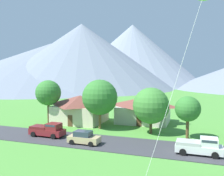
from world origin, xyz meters
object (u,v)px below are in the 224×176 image
at_px(house_leftmost, 143,109).
at_px(tree_center, 48,93).
at_px(tree_left_of_center, 151,106).
at_px(pickup_truck_white_west_side, 200,146).
at_px(tree_near_right, 100,97).
at_px(pickup_truck_maroon_east_side, 48,130).
at_px(parked_car_tan_mid_east, 84,138).
at_px(house_right_center, 80,108).
at_px(tree_near_left, 188,109).

height_order(house_leftmost, tree_center, tree_center).
bearing_deg(tree_left_of_center, pickup_truck_white_west_side, -47.69).
xyz_separation_m(tree_center, tree_near_right, (10.17, -0.38, -0.38)).
relative_size(tree_left_of_center, tree_near_right, 0.87).
xyz_separation_m(tree_left_of_center, pickup_truck_maroon_east_side, (-13.83, -6.85, -3.27)).
distance_m(parked_car_tan_mid_east, pickup_truck_white_west_side, 14.46).
xyz_separation_m(house_right_center, pickup_truck_white_west_side, (21.15, -11.82, -1.55)).
relative_size(pickup_truck_white_west_side, pickup_truck_maroon_east_side, 0.99).
bearing_deg(pickup_truck_white_west_side, parked_car_tan_mid_east, -177.72).
distance_m(house_leftmost, pickup_truck_white_west_side, 18.40).
distance_m(house_leftmost, tree_near_right, 9.63).
xyz_separation_m(tree_near_left, pickup_truck_maroon_east_side, (-19.27, -5.89, -3.18)).
relative_size(parked_car_tan_mid_east, pickup_truck_white_west_side, 0.81).
bearing_deg(pickup_truck_white_west_side, tree_near_right, 152.29).
relative_size(tree_center, pickup_truck_white_west_side, 1.53).
bearing_deg(tree_center, tree_near_left, -4.19).
relative_size(tree_left_of_center, tree_center, 0.89).
xyz_separation_m(house_leftmost, tree_near_left, (8.24, -8.55, 1.79)).
bearing_deg(house_right_center, tree_near_left, -14.28).
distance_m(tree_center, pickup_truck_white_west_side, 27.70).
distance_m(tree_left_of_center, tree_center, 18.85).
xyz_separation_m(tree_left_of_center, parked_car_tan_mid_east, (-7.31, -8.41, -3.46)).
xyz_separation_m(tree_left_of_center, tree_center, (-18.78, 0.81, 1.31)).
bearing_deg(house_leftmost, tree_near_left, -46.05).
distance_m(house_leftmost, tree_left_of_center, 8.31).
height_order(tree_near_left, tree_center, tree_center).
relative_size(tree_near_left, pickup_truck_white_west_side, 1.17).
bearing_deg(house_right_center, parked_car_tan_mid_east, -61.58).
xyz_separation_m(house_leftmost, pickup_truck_maroon_east_side, (-11.02, -14.44, -1.39)).
height_order(parked_car_tan_mid_east, pickup_truck_maroon_east_side, pickup_truck_maroon_east_side).
distance_m(house_right_center, tree_near_left, 20.14).
relative_size(tree_near_right, pickup_truck_white_west_side, 1.58).
height_order(house_leftmost, tree_near_right, tree_near_right).
xyz_separation_m(house_leftmost, house_right_center, (-11.21, -3.60, 0.16)).
relative_size(tree_left_of_center, pickup_truck_maroon_east_side, 1.36).
bearing_deg(tree_near_left, parked_car_tan_mid_east, -149.71).
height_order(house_leftmost, pickup_truck_white_west_side, house_leftmost).
bearing_deg(house_leftmost, pickup_truck_maroon_east_side, -127.35).
relative_size(tree_near_left, tree_center, 0.76).
relative_size(house_leftmost, parked_car_tan_mid_east, 2.35).
bearing_deg(pickup_truck_white_west_side, house_leftmost, 122.80).
distance_m(tree_center, pickup_truck_maroon_east_side, 10.21).
bearing_deg(pickup_truck_white_west_side, tree_near_left, 103.86).
xyz_separation_m(tree_near_right, parked_car_tan_mid_east, (1.30, -8.84, -4.40)).
xyz_separation_m(house_leftmost, pickup_truck_white_west_side, (9.94, -15.42, -1.39)).
bearing_deg(house_right_center, pickup_truck_white_west_side, -29.20).
relative_size(tree_near_right, pickup_truck_maroon_east_side, 1.57).
relative_size(house_leftmost, tree_center, 1.24).
height_order(tree_center, pickup_truck_white_west_side, tree_center).
height_order(tree_near_left, pickup_truck_white_west_side, tree_near_left).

